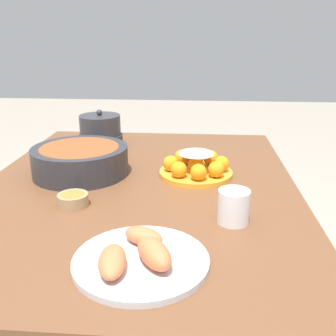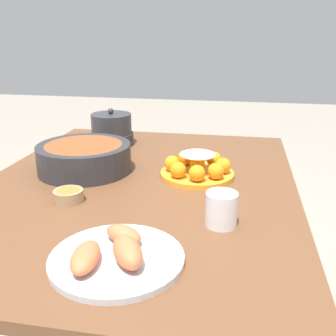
{
  "view_description": "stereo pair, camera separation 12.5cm",
  "coord_description": "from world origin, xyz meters",
  "px_view_note": "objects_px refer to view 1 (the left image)",
  "views": [
    {
      "loc": [
        -1.13,
        -0.18,
        1.2
      ],
      "look_at": [
        0.05,
        -0.09,
        0.79
      ],
      "focal_mm": 42.0,
      "sensor_mm": 36.0,
      "label": 1
    },
    {
      "loc": [
        -1.12,
        -0.31,
        1.2
      ],
      "look_at": [
        0.05,
        -0.09,
        0.79
      ],
      "focal_mm": 42.0,
      "sensor_mm": 36.0,
      "label": 2
    }
  ],
  "objects_px": {
    "dining_table": "(139,212)",
    "cake_plate": "(196,166)",
    "cup_near": "(234,206)",
    "seafood_platter": "(140,257)",
    "serving_bowl": "(80,160)",
    "warming_pot": "(100,131)",
    "sauce_bowl": "(73,199)"
  },
  "relations": [
    {
      "from": "dining_table",
      "to": "cake_plate",
      "type": "distance_m",
      "value": 0.24
    },
    {
      "from": "cup_near",
      "to": "seafood_platter",
      "type": "bearing_deg",
      "value": 135.45
    },
    {
      "from": "serving_bowl",
      "to": "warming_pot",
      "type": "height_order",
      "value": "warming_pot"
    },
    {
      "from": "seafood_platter",
      "to": "cup_near",
      "type": "relative_size",
      "value": 3.29
    },
    {
      "from": "serving_bowl",
      "to": "warming_pot",
      "type": "bearing_deg",
      "value": 2.24
    },
    {
      "from": "sauce_bowl",
      "to": "cup_near",
      "type": "height_order",
      "value": "cup_near"
    },
    {
      "from": "seafood_platter",
      "to": "cup_near",
      "type": "distance_m",
      "value": 0.29
    },
    {
      "from": "serving_bowl",
      "to": "sauce_bowl",
      "type": "distance_m",
      "value": 0.26
    },
    {
      "from": "dining_table",
      "to": "warming_pot",
      "type": "height_order",
      "value": "warming_pot"
    },
    {
      "from": "cake_plate",
      "to": "warming_pot",
      "type": "height_order",
      "value": "warming_pot"
    },
    {
      "from": "dining_table",
      "to": "serving_bowl",
      "type": "bearing_deg",
      "value": 69.44
    },
    {
      "from": "cake_plate",
      "to": "sauce_bowl",
      "type": "distance_m",
      "value": 0.43
    },
    {
      "from": "dining_table",
      "to": "cake_plate",
      "type": "bearing_deg",
      "value": -62.52
    },
    {
      "from": "seafood_platter",
      "to": "cup_near",
      "type": "height_order",
      "value": "cup_near"
    },
    {
      "from": "serving_bowl",
      "to": "seafood_platter",
      "type": "relative_size",
      "value": 1.11
    },
    {
      "from": "serving_bowl",
      "to": "cup_near",
      "type": "distance_m",
      "value": 0.57
    },
    {
      "from": "sauce_bowl",
      "to": "cup_near",
      "type": "relative_size",
      "value": 0.98
    },
    {
      "from": "dining_table",
      "to": "sauce_bowl",
      "type": "height_order",
      "value": "sauce_bowl"
    },
    {
      "from": "warming_pot",
      "to": "seafood_platter",
      "type": "bearing_deg",
      "value": -161.36
    },
    {
      "from": "seafood_platter",
      "to": "warming_pot",
      "type": "height_order",
      "value": "warming_pot"
    },
    {
      "from": "cake_plate",
      "to": "serving_bowl",
      "type": "relative_size",
      "value": 0.76
    },
    {
      "from": "sauce_bowl",
      "to": "cup_near",
      "type": "xyz_separation_m",
      "value": [
        -0.07,
        -0.43,
        0.02
      ]
    },
    {
      "from": "cake_plate",
      "to": "serving_bowl",
      "type": "distance_m",
      "value": 0.38
    },
    {
      "from": "serving_bowl",
      "to": "cake_plate",
      "type": "bearing_deg",
      "value": -87.7
    },
    {
      "from": "sauce_bowl",
      "to": "seafood_platter",
      "type": "xyz_separation_m",
      "value": [
        -0.27,
        -0.22,
        0.0
      ]
    },
    {
      "from": "warming_pot",
      "to": "cup_near",
      "type": "bearing_deg",
      "value": -142.75
    },
    {
      "from": "serving_bowl",
      "to": "seafood_platter",
      "type": "bearing_deg",
      "value": -152.15
    },
    {
      "from": "sauce_bowl",
      "to": "cup_near",
      "type": "distance_m",
      "value": 0.43
    },
    {
      "from": "sauce_bowl",
      "to": "warming_pot",
      "type": "height_order",
      "value": "warming_pot"
    },
    {
      "from": "cake_plate",
      "to": "serving_bowl",
      "type": "height_order",
      "value": "serving_bowl"
    },
    {
      "from": "serving_bowl",
      "to": "sauce_bowl",
      "type": "relative_size",
      "value": 3.77
    },
    {
      "from": "sauce_bowl",
      "to": "warming_pot",
      "type": "bearing_deg",
      "value": 6.25
    }
  ]
}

